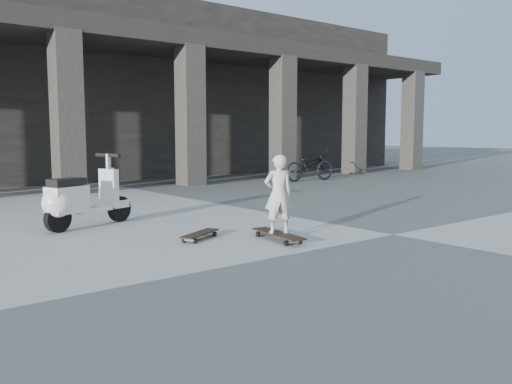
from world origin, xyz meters
TOP-DOWN VIEW (x-y plane):
  - ground at (0.00, 0.00)m, footprint 90.00×90.00m
  - colonnade at (-0.00, 13.77)m, footprint 28.00×8.82m
  - longboard at (-1.63, 0.77)m, footprint 0.41×1.10m
  - skateboard_spare at (-2.46, 1.53)m, footprint 0.81×0.55m
  - child at (-1.63, 0.77)m, footprint 0.48×0.41m
  - scooter at (-3.54, 3.45)m, footprint 1.64×0.82m
  - bicycle at (5.43, 7.30)m, footprint 1.91×0.84m

SIDE VIEW (x-z plane):
  - ground at x=0.00m, z-range 0.00..0.00m
  - skateboard_spare at x=-2.46m, z-range 0.03..0.12m
  - longboard at x=-1.63m, z-range 0.03..0.14m
  - scooter at x=-3.54m, z-range -0.12..1.06m
  - bicycle at x=5.43m, z-range 0.00..0.97m
  - child at x=-1.63m, z-range 0.11..1.22m
  - colonnade at x=0.00m, z-range 0.03..6.03m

